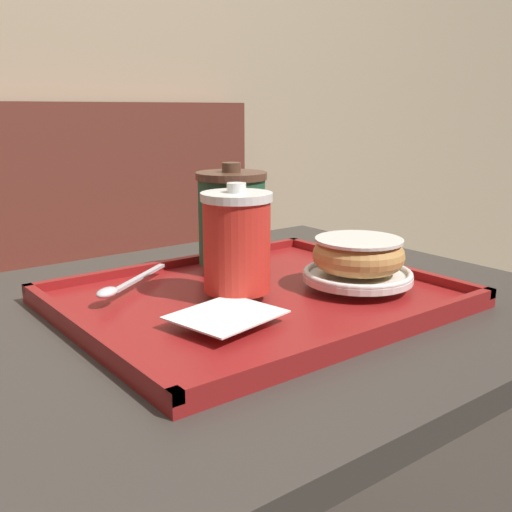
{
  "coord_description": "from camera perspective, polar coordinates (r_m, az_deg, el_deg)",
  "views": [
    {
      "loc": [
        -0.46,
        -0.6,
        0.98
      ],
      "look_at": [
        -0.01,
        -0.02,
        0.8
      ],
      "focal_mm": 42.0,
      "sensor_mm": 36.0,
      "label": 1
    }
  ],
  "objects": [
    {
      "name": "napkin_paper",
      "position": [
        0.66,
        -2.86,
        -5.6
      ],
      "size": [
        0.13,
        0.11,
        0.0
      ],
      "rotation": [
        0.0,
        0.0,
        0.2
      ],
      "color": "white",
      "rests_on": "serving_tray"
    },
    {
      "name": "cafe_table",
      "position": [
        0.87,
        -0.27,
        -15.83
      ],
      "size": [
        0.79,
        0.68,
        0.74
      ],
      "color": "#38332D",
      "rests_on": "ground_plane"
    },
    {
      "name": "plate_with_chocolate_donut",
      "position": [
        0.8,
        9.65,
        -1.79
      ],
      "size": [
        0.14,
        0.14,
        0.01
      ],
      "color": "white",
      "rests_on": "serving_tray"
    },
    {
      "name": "serving_tray",
      "position": [
        0.77,
        -0.0,
        -4.13
      ],
      "size": [
        0.47,
        0.38,
        0.02
      ],
      "color": "maroon",
      "rests_on": "cafe_table"
    },
    {
      "name": "coffee_cup_rear",
      "position": [
        0.86,
        -2.32,
        3.68
      ],
      "size": [
        0.1,
        0.1,
        0.15
      ],
      "color": "#235638",
      "rests_on": "serving_tray"
    },
    {
      "name": "booth_bench",
      "position": [
        1.65,
        -21.63,
        -10.96
      ],
      "size": [
        1.58,
        0.44,
        1.0
      ],
      "color": "brown",
      "rests_on": "ground_plane"
    },
    {
      "name": "donut_chocolate_glazed",
      "position": [
        0.79,
        9.73,
        0.18
      ],
      "size": [
        0.12,
        0.12,
        0.04
      ],
      "color": "tan",
      "rests_on": "plate_with_chocolate_donut"
    },
    {
      "name": "spoon",
      "position": [
        0.76,
        -12.95,
        -2.91
      ],
      "size": [
        0.14,
        0.11,
        0.01
      ],
      "rotation": [
        0.0,
        0.0,
        3.75
      ],
      "color": "silver",
      "rests_on": "serving_tray"
    },
    {
      "name": "coffee_cup_front",
      "position": [
        0.73,
        -1.83,
        1.4
      ],
      "size": [
        0.09,
        0.09,
        0.13
      ],
      "color": "red",
      "rests_on": "serving_tray"
    }
  ]
}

